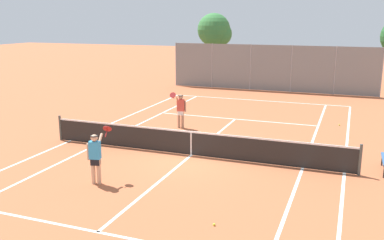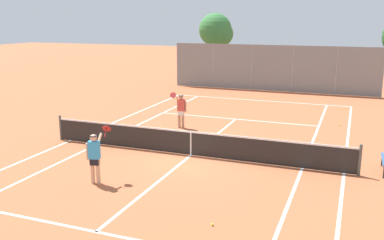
# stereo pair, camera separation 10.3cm
# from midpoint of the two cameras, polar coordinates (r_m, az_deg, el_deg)

# --- Properties ---
(ground_plane) EXTENTS (120.00, 120.00, 0.00)m
(ground_plane) POSITION_cam_midpoint_polar(r_m,az_deg,el_deg) (16.27, 0.03, -4.73)
(ground_plane) COLOR #B25B38
(court_line_markings) EXTENTS (11.10, 23.90, 0.01)m
(court_line_markings) POSITION_cam_midpoint_polar(r_m,az_deg,el_deg) (16.27, 0.03, -4.72)
(court_line_markings) COLOR silver
(court_line_markings) RESTS_ON ground
(tennis_net) EXTENTS (12.00, 0.10, 1.07)m
(tennis_net) POSITION_cam_midpoint_polar(r_m,az_deg,el_deg) (16.12, 0.03, -3.01)
(tennis_net) COLOR #474C47
(tennis_net) RESTS_ON ground
(player_near_side) EXTENTS (0.54, 0.84, 1.77)m
(player_near_side) POSITION_cam_midpoint_polar(r_m,az_deg,el_deg) (13.64, -12.64, -4.59)
(player_near_side) COLOR #D8A884
(player_near_side) RESTS_ON ground
(player_far_left) EXTENTS (0.57, 0.81, 1.77)m
(player_far_left) POSITION_cam_midpoint_polar(r_m,az_deg,el_deg) (20.08, -1.34, 1.51)
(player_far_left) COLOR tan
(player_far_left) RESTS_ON ground
(loose_tennis_ball_0) EXTENTS (0.07, 0.07, 0.07)m
(loose_tennis_ball_0) POSITION_cam_midpoint_polar(r_m,az_deg,el_deg) (11.04, 3.01, -13.75)
(loose_tennis_ball_0) COLOR #D1DB33
(loose_tennis_ball_0) RESTS_ON ground
(loose_tennis_ball_1) EXTENTS (0.07, 0.07, 0.07)m
(loose_tennis_ball_1) POSITION_cam_midpoint_polar(r_m,az_deg,el_deg) (21.88, 19.26, -0.65)
(loose_tennis_ball_1) COLOR #D1DB33
(loose_tennis_ball_1) RESTS_ON ground
(back_fence) EXTENTS (14.58, 0.08, 3.27)m
(back_fence) POSITION_cam_midpoint_polar(r_m,az_deg,el_deg) (30.93, 10.67, 6.82)
(back_fence) COLOR gray
(back_fence) RESTS_ON ground
(tree_behind_left) EXTENTS (2.79, 2.65, 5.49)m
(tree_behind_left) POSITION_cam_midpoint_polar(r_m,az_deg,el_deg) (35.34, 3.43, 11.75)
(tree_behind_left) COLOR brown
(tree_behind_left) RESTS_ON ground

